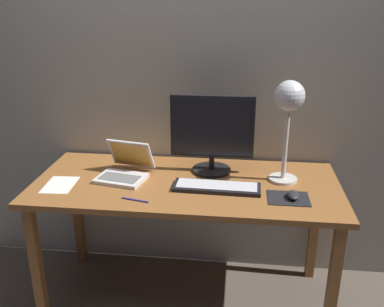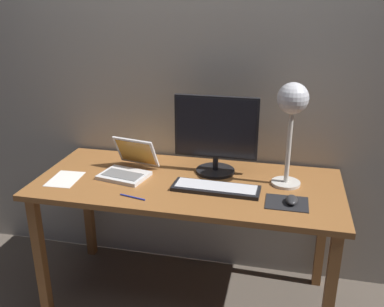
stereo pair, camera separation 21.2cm
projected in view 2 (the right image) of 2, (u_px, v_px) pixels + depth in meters
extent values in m
plane|color=brown|center=(188.00, 296.00, 2.51)|extent=(4.80, 4.80, 0.00)
cube|color=#9E998E|center=(203.00, 63.00, 2.41)|extent=(4.80, 0.06, 2.60)
cube|color=#935B2D|center=(187.00, 184.00, 2.25)|extent=(1.60, 0.70, 0.03)
cube|color=#935B2D|center=(40.00, 257.00, 2.27)|extent=(0.05, 0.05, 0.71)
cube|color=#935B2D|center=(329.00, 298.00, 1.96)|extent=(0.05, 0.05, 0.71)
cube|color=#935B2D|center=(88.00, 207.00, 2.80)|extent=(0.05, 0.05, 0.71)
cube|color=#935B2D|center=(322.00, 233.00, 2.49)|extent=(0.05, 0.05, 0.71)
cylinder|color=black|center=(215.00, 171.00, 2.36)|extent=(0.21, 0.21, 0.01)
cylinder|color=black|center=(215.00, 163.00, 2.34)|extent=(0.03, 0.03, 0.08)
cube|color=black|center=(216.00, 127.00, 2.27)|extent=(0.45, 0.03, 0.34)
cube|color=black|center=(216.00, 128.00, 2.26)|extent=(0.43, 0.00, 0.31)
cube|color=black|center=(216.00, 189.00, 2.14)|extent=(0.44, 0.15, 0.02)
cube|color=silver|center=(216.00, 186.00, 2.14)|extent=(0.41, 0.12, 0.01)
cube|color=silver|center=(124.00, 175.00, 2.29)|extent=(0.28, 0.23, 0.02)
cube|color=slate|center=(122.00, 175.00, 2.28)|extent=(0.23, 0.14, 0.00)
cube|color=silver|center=(136.00, 152.00, 2.37)|extent=(0.26, 0.14, 0.17)
cube|color=gold|center=(136.00, 152.00, 2.37)|extent=(0.23, 0.12, 0.15)
cylinder|color=beige|center=(286.00, 183.00, 2.21)|extent=(0.15, 0.15, 0.01)
cylinder|color=silver|center=(289.00, 144.00, 2.13)|extent=(0.02, 0.02, 0.41)
sphere|color=silver|center=(293.00, 98.00, 2.05)|extent=(0.15, 0.15, 0.15)
sphere|color=#FFEAB2|center=(292.00, 106.00, 2.05)|extent=(0.05, 0.05, 0.05)
cube|color=black|center=(287.00, 203.00, 2.01)|extent=(0.20, 0.16, 0.00)
ellipsoid|color=#28282B|center=(292.00, 200.00, 2.00)|extent=(0.06, 0.10, 0.03)
cube|color=white|center=(65.00, 179.00, 2.27)|extent=(0.16, 0.22, 0.00)
cylinder|color=#2633A5|center=(133.00, 197.00, 2.06)|extent=(0.14, 0.04, 0.01)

